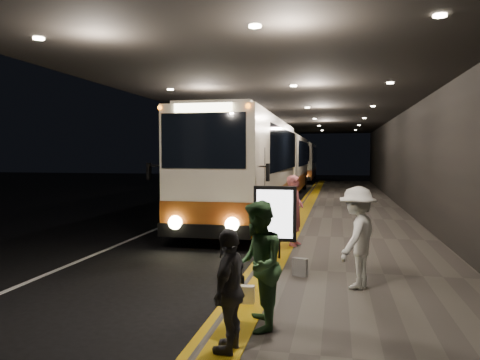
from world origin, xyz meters
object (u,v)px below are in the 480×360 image
(passenger_boarding, at_px, (295,210))
(stanchion_post, at_px, (279,237))
(passenger_waiting_green, at_px, (258,265))
(bag_plain, at_px, (247,295))
(passenger_waiting_white, at_px, (357,237))
(bag_polka, at_px, (300,267))
(coach_main, at_px, (248,172))
(passenger_waiting_grey, at_px, (230,290))
(info_sign, at_px, (275,215))
(coach_second, at_px, (284,167))
(coach_third, at_px, (302,163))

(passenger_boarding, distance_m, stanchion_post, 1.73)
(passenger_waiting_green, distance_m, bag_plain, 1.29)
(passenger_waiting_green, relative_size, passenger_waiting_white, 0.97)
(stanchion_post, bearing_deg, passenger_waiting_white, -50.78)
(passenger_waiting_white, height_order, stanchion_post, passenger_waiting_white)
(passenger_waiting_white, distance_m, stanchion_post, 2.62)
(bag_polka, bearing_deg, stanchion_post, 112.21)
(coach_main, relative_size, passenger_waiting_grey, 8.25)
(info_sign, relative_size, stanchion_post, 1.75)
(coach_second, bearing_deg, passenger_waiting_grey, -85.68)
(coach_main, xyz_separation_m, passenger_waiting_white, (3.72, -9.06, -0.79))
(info_sign, bearing_deg, coach_main, 106.79)
(passenger_boarding, xyz_separation_m, bag_polka, (0.38, -3.09, -0.74))
(passenger_waiting_green, height_order, bag_polka, passenger_waiting_green)
(coach_main, bearing_deg, stanchion_post, -74.25)
(passenger_waiting_grey, bearing_deg, passenger_waiting_green, 172.58)
(coach_main, relative_size, passenger_waiting_green, 7.05)
(passenger_waiting_green, xyz_separation_m, passenger_waiting_white, (1.41, 2.32, 0.03))
(info_sign, bearing_deg, passenger_waiting_white, -15.80)
(coach_main, distance_m, passenger_waiting_grey, 12.38)
(coach_main, distance_m, bag_plain, 10.66)
(coach_main, distance_m, bag_polka, 9.01)
(bag_plain, bearing_deg, coach_main, 100.78)
(coach_main, xyz_separation_m, passenger_waiting_green, (2.31, -11.38, -0.82))
(passenger_boarding, height_order, info_sign, passenger_boarding)
(coach_main, bearing_deg, passenger_waiting_white, -68.37)
(coach_second, height_order, passenger_waiting_green, coach_second)
(bag_polka, bearing_deg, coach_main, 107.46)
(passenger_waiting_white, height_order, bag_polka, passenger_waiting_white)
(coach_second, bearing_deg, coach_third, 89.02)
(coach_main, xyz_separation_m, passenger_boarding, (2.28, -5.38, -0.78))
(passenger_boarding, bearing_deg, passenger_waiting_green, -170.24)
(coach_third, distance_m, passenger_waiting_grey, 39.50)
(coach_second, distance_m, bag_polka, 21.18)
(passenger_boarding, bearing_deg, passenger_waiting_grey, -172.00)
(stanchion_post, bearing_deg, passenger_waiting_grey, -89.72)
(coach_third, relative_size, bag_polka, 31.52)
(info_sign, bearing_deg, bag_polka, 11.20)
(coach_third, relative_size, info_sign, 6.28)
(bag_plain, bearing_deg, coach_second, 95.02)
(passenger_boarding, relative_size, passenger_waiting_grey, 1.22)
(coach_main, relative_size, info_sign, 7.01)
(bag_polka, bearing_deg, bag_plain, -110.05)
(coach_third, height_order, bag_polka, coach_third)
(coach_third, bearing_deg, coach_second, -91.14)
(passenger_boarding, xyz_separation_m, passenger_waiting_grey, (-0.17, -6.78, -0.17))
(bag_polka, relative_size, info_sign, 0.20)
(coach_main, relative_size, coach_third, 1.12)
(passenger_waiting_green, bearing_deg, stanchion_post, 174.28)
(passenger_waiting_white, bearing_deg, passenger_boarding, -136.75)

